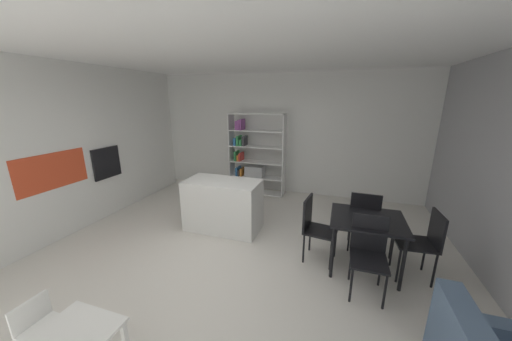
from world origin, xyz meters
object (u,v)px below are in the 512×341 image
built_in_oven (107,163)px  dining_chair_far (364,217)px  dining_table (367,224)px  child_chair_left (41,326)px  child_table (80,337)px  dining_chair_near (369,248)px  dining_chair_window_side (424,239)px  kitchen_island (223,205)px  dining_chair_island_side (314,224)px  open_bookshelf (252,158)px

built_in_oven → dining_chair_far: 4.70m
built_in_oven → dining_table: bearing=-3.8°
built_in_oven → child_chair_left: 3.28m
child_table → child_chair_left: (-0.47, 0.00, -0.05)m
child_chair_left → dining_table: (2.78, 2.27, 0.33)m
dining_table → child_chair_left: bearing=-140.8°
child_table → dining_chair_near: (2.31, 1.85, 0.17)m
child_table → dining_table: (2.31, 2.27, 0.28)m
dining_table → dining_chair_far: 0.44m
child_chair_left → dining_chair_far: bearing=-44.9°
dining_chair_window_side → kitchen_island: bearing=-101.9°
kitchen_island → child_table: size_ratio=2.13×
kitchen_island → child_chair_left: size_ratio=2.30×
dining_chair_far → dining_chair_near: bearing=91.8°
kitchen_island → child_chair_left: kitchen_island is taller
built_in_oven → dining_chair_island_side: (4.00, -0.29, -0.52)m
dining_table → kitchen_island: bearing=169.3°
built_in_oven → child_chair_left: bearing=-53.7°
kitchen_island → dining_chair_far: bearing=-0.1°
dining_chair_far → dining_chair_window_side: 0.80m
open_bookshelf → child_table: size_ratio=3.17×
dining_chair_far → dining_chair_window_side: size_ratio=1.04×
dining_chair_island_side → built_in_oven: bearing=93.7°
child_table → dining_chair_window_side: bearing=37.3°
dining_table → dining_chair_window_side: 0.69m
child_chair_left → dining_chair_window_side: bearing=-55.7°
kitchen_island → dining_table: kitchen_island is taller
kitchen_island → dining_chair_far: dining_chair_far is taller
kitchen_island → dining_chair_far: (2.29, -0.00, 0.12)m
built_in_oven → dining_chair_window_side: size_ratio=0.65×
dining_chair_far → dining_chair_island_side: dining_chair_far is taller
built_in_oven → child_table: built_in_oven is taller
dining_chair_far → open_bookshelf: bearing=-37.3°
built_in_oven → open_bookshelf: (2.25, 2.08, -0.20)m
dining_chair_island_side → child_table: bearing=152.3°
built_in_oven → child_chair_left: (1.89, -2.57, -0.74)m
dining_chair_far → dining_chair_island_side: (-0.68, -0.42, -0.02)m
open_bookshelf → dining_chair_window_side: 3.92m
child_chair_left → dining_chair_window_side: dining_chair_window_side is taller
open_bookshelf → child_chair_left: (-0.36, -4.65, -0.54)m
child_chair_left → dining_chair_island_side: size_ratio=0.61×
built_in_oven → kitchen_island: 2.46m
dining_chair_window_side → dining_chair_near: bearing=-61.5°
child_chair_left → dining_chair_near: dining_chair_near is taller
kitchen_island → child_table: bearing=-90.4°
child_chair_left → kitchen_island: bearing=-9.3°
open_bookshelf → dining_table: bearing=-44.6°
built_in_oven → open_bookshelf: 3.07m
open_bookshelf → dining_chair_window_side: bearing=-37.5°
kitchen_island → dining_chair_island_side: (1.61, -0.42, 0.10)m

